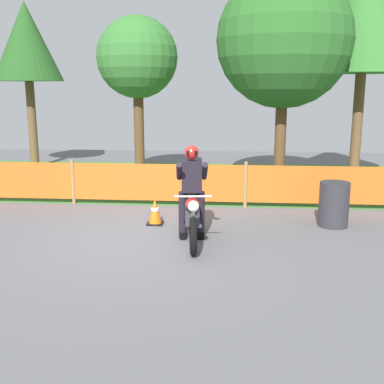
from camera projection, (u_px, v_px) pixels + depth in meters
name	position (u px, v px, depth m)	size (l,w,h in m)	color
ground	(138.00, 239.00, 8.63)	(24.00, 24.00, 0.02)	#5B5B60
grass_verge	(174.00, 180.00, 14.03)	(24.00, 6.24, 0.01)	#427A33
barrier_fence	(158.00, 183.00, 10.88)	(12.05, 0.08, 1.05)	#997547
tree_leftmost	(26.00, 43.00, 15.23)	(2.23, 2.23, 5.34)	brown
tree_near_left	(137.00, 59.00, 12.99)	(2.22, 2.22, 4.58)	brown
tree_near_right	(284.00, 40.00, 11.44)	(3.27, 3.27, 5.42)	brown
tree_rightmost	(365.00, 15.00, 12.42)	(2.73, 2.73, 6.07)	brown
motorcycle_lead	(192.00, 216.00, 8.34)	(0.61, 2.07, 0.98)	black
rider_lead	(192.00, 187.00, 8.45)	(0.59, 0.71, 1.69)	black
traffic_cone	(155.00, 211.00, 9.46)	(0.32, 0.32, 0.53)	black
spare_drum	(334.00, 204.00, 9.29)	(0.58, 0.58, 0.88)	#2D2D33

